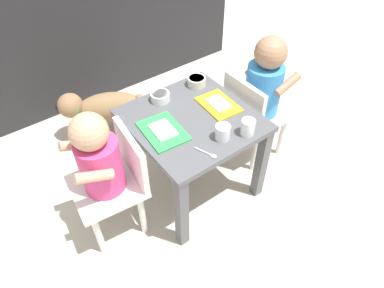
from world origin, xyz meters
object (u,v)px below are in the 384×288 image
water_cup_right (223,133)px  food_tray_left (163,131)px  food_tray_right (219,105)px  cereal_bowl_right_side (160,96)px  water_cup_left (248,128)px  seated_child_left (103,163)px  cereal_bowl_left_side (197,81)px  dog (101,107)px  dining_table (192,133)px  seated_child_right (262,87)px  spoon_by_left_tray (208,153)px

water_cup_right → food_tray_left: bearing=134.9°
food_tray_right → cereal_bowl_right_side: cereal_bowl_right_side is taller
water_cup_left → water_cup_right: size_ratio=1.08×
water_cup_left → water_cup_right: 0.11m
seated_child_left → cereal_bowl_left_side: 0.61m
seated_child_left → dog: bearing=67.7°
cereal_bowl_right_side → dog: bearing=107.4°
seated_child_left → water_cup_left: 0.59m
water_cup_left → cereal_bowl_right_side: bearing=111.6°
dining_table → cereal_bowl_right_side: 0.22m
seated_child_right → cereal_bowl_left_side: size_ratio=7.78×
water_cup_left → cereal_bowl_right_side: water_cup_left is taller
seated_child_right → spoon_by_left_tray: bearing=-158.0°
seated_child_right → spoon_by_left_tray: (-0.50, -0.20, 0.02)m
dining_table → cereal_bowl_left_side: cereal_bowl_left_side is taller
seated_child_left → food_tray_left: seated_child_left is taller
seated_child_right → seated_child_left: bearing=178.2°
dining_table → food_tray_left: size_ratio=2.39×
dog → water_cup_left: (0.30, -0.83, 0.28)m
food_tray_right → water_cup_right: (-0.13, -0.17, 0.02)m
water_cup_left → cereal_bowl_right_side: 0.43m
food_tray_right → cereal_bowl_right_side: 0.27m
cereal_bowl_left_side → food_tray_left: bearing=-149.2°
water_cup_left → cereal_bowl_right_side: size_ratio=0.80×
seated_child_right → cereal_bowl_right_side: size_ratio=7.86×
water_cup_right → cereal_bowl_left_side: bearing=68.2°
dining_table → water_cup_left: (0.12, -0.21, 0.11)m
seated_child_left → spoon_by_left_tray: seated_child_left is taller
food_tray_right → water_cup_left: size_ratio=2.88×
water_cup_left → cereal_bowl_left_side: 0.40m
dog → spoon_by_left_tray: (0.09, -0.83, 0.25)m
dining_table → dog: bearing=105.7°
food_tray_left → water_cup_right: size_ratio=3.43×
seated_child_right → spoon_by_left_tray: size_ratio=7.08×
seated_child_right → food_tray_right: size_ratio=3.42×
seated_child_right → dog: seated_child_right is taller
dining_table → seated_child_left: seated_child_left is taller
cereal_bowl_right_side → cereal_bowl_left_side: 0.21m
seated_child_right → water_cup_left: (-0.30, -0.21, 0.04)m
seated_child_right → dog: 0.90m
food_tray_left → spoon_by_left_tray: bearing=-71.8°
food_tray_right → cereal_bowl_left_side: cereal_bowl_left_side is taller
food_tray_right → cereal_bowl_right_side: size_ratio=2.30×
dining_table → food_tray_left: (-0.15, -0.00, 0.09)m
spoon_by_left_tray → dog: bearing=96.4°
water_cup_left → spoon_by_left_tray: size_ratio=0.72×
food_tray_left → spoon_by_left_tray: food_tray_left is taller
water_cup_right → cereal_bowl_left_side: 0.39m
cereal_bowl_right_side → spoon_by_left_tray: 0.40m
water_cup_right → spoon_by_left_tray: (-0.10, -0.04, -0.02)m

